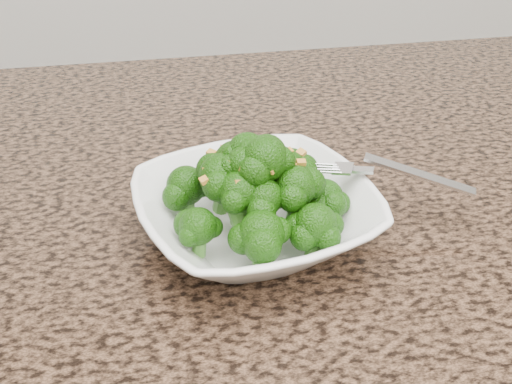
{
  "coord_description": "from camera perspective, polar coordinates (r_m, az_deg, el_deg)",
  "views": [
    {
      "loc": [
        -0.1,
        -0.14,
        1.24
      ],
      "look_at": [
        -0.01,
        0.33,
        0.95
      ],
      "focal_mm": 45.0,
      "sensor_mm": 36.0,
      "label": 1
    }
  ],
  "objects": [
    {
      "name": "granite_counter",
      "position": [
        0.58,
        1.89,
        -6.92
      ],
      "size": [
        1.64,
        1.04,
        0.03
      ],
      "primitive_type": "cube",
      "color": "brown",
      "rests_on": "cabinet"
    },
    {
      "name": "garlic_topping",
      "position": [
        0.53,
        0.0,
        6.76
      ],
      "size": [
        0.11,
        0.11,
        0.01
      ],
      "primitive_type": null,
      "color": "gold",
      "rests_on": "broccoli_pile"
    },
    {
      "name": "fork",
      "position": [
        0.59,
        9.76,
        1.96
      ],
      "size": [
        0.17,
        0.1,
        0.01
      ],
      "primitive_type": null,
      "rotation": [
        0.0,
        0.0,
        -0.46
      ],
      "color": "silver",
      "rests_on": "bowl"
    },
    {
      "name": "broccoli_pile",
      "position": [
        0.54,
        0.0,
        3.19
      ],
      "size": [
        0.18,
        0.18,
        0.07
      ],
      "primitive_type": null,
      "color": "#194F09",
      "rests_on": "bowl"
    },
    {
      "name": "bowl",
      "position": [
        0.57,
        0.0,
        -2.07
      ],
      "size": [
        0.25,
        0.25,
        0.05
      ],
      "primitive_type": "imported",
      "rotation": [
        0.0,
        0.0,
        0.22
      ],
      "color": "white",
      "rests_on": "granite_counter"
    }
  ]
}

